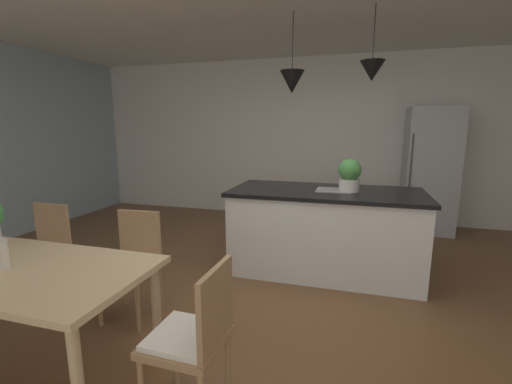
{
  "coord_description": "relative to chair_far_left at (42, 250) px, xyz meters",
  "views": [
    {
      "loc": [
        0.63,
        -2.71,
        1.56
      ],
      "look_at": [
        -0.32,
        0.58,
        0.91
      ],
      "focal_mm": 24.0,
      "sensor_mm": 36.0,
      "label": 1
    }
  ],
  "objects": [
    {
      "name": "chair_far_right",
      "position": [
        0.94,
        -0.0,
        0.0
      ],
      "size": [
        0.42,
        0.42,
        0.87
      ],
      "color": "#A87F56",
      "rests_on": "ground_plane"
    },
    {
      "name": "potted_plant_on_island",
      "position": [
        2.62,
        1.36,
        0.6
      ],
      "size": [
        0.23,
        0.23,
        0.34
      ],
      "color": "beige",
      "rests_on": "kitchen_island"
    },
    {
      "name": "chair_kitchen_end",
      "position": [
        1.89,
        -0.79,
        0.0
      ],
      "size": [
        0.41,
        0.41,
        0.87
      ],
      "color": "#A87F56",
      "rests_on": "ground_plane"
    },
    {
      "name": "ground_plane",
      "position": [
        2.03,
        0.43,
        -0.49
      ],
      "size": [
        10.0,
        8.4,
        0.04
      ],
      "primitive_type": "cube",
      "color": "brown"
    },
    {
      "name": "refrigerator",
      "position": [
        3.74,
        3.29,
        0.45
      ],
      "size": [
        0.7,
        0.67,
        1.84
      ],
      "color": "#B2B5B7",
      "rests_on": "ground_plane"
    },
    {
      "name": "pendant_over_island_aux",
      "position": [
        2.78,
        1.36,
        1.62
      ],
      "size": [
        0.24,
        0.24,
        0.7
      ],
      "color": "black"
    },
    {
      "name": "chair_far_left",
      "position": [
        0.0,
        0.0,
        0.0
      ],
      "size": [
        0.4,
        0.4,
        0.87
      ],
      "color": "#A87F56",
      "rests_on": "ground_plane"
    },
    {
      "name": "wall_back_kitchen",
      "position": [
        2.03,
        3.69,
        0.88
      ],
      "size": [
        10.0,
        0.12,
        2.7
      ],
      "primitive_type": "cube",
      "color": "white",
      "rests_on": "ground_plane"
    },
    {
      "name": "pendant_over_island_main",
      "position": [
        2.0,
        1.36,
        1.54
      ],
      "size": [
        0.25,
        0.25,
        0.8
      ],
      "color": "black"
    },
    {
      "name": "kitchen_island",
      "position": [
        2.39,
        1.36,
        -0.01
      ],
      "size": [
        2.01,
        0.96,
        0.91
      ],
      "color": "silver",
      "rests_on": "ground_plane"
    }
  ]
}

